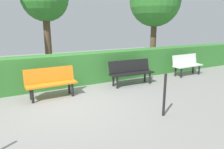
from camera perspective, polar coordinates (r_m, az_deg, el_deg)
The scene contains 7 objects.
ground_plane at distance 5.66m, azimuth -13.32°, elevation -8.06°, with size 21.24×21.24×0.00m, color gray.
bench_white at distance 9.11m, azimuth 20.03°, elevation 2.81°, with size 1.39×0.49×0.86m.
bench_black at distance 7.22m, azimuth 5.30°, elevation 0.97°, with size 1.63×0.54×0.86m.
bench_orange at distance 6.15m, azimuth -16.65°, elevation -1.83°, with size 1.42×0.48×0.86m.
hedge_row at distance 7.46m, azimuth -7.91°, elevation 1.77°, with size 17.24×0.74×1.08m, color #387F33.
tree_near at distance 10.93m, azimuth 11.86°, elevation 19.28°, with size 2.50×2.50×4.46m.
railing_post_mid at distance 4.84m, azimuth 14.38°, elevation -5.59°, with size 0.06×0.06×1.00m, color black.
Camera 1 is at (1.32, 5.11, 2.05)m, focal length 32.88 mm.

